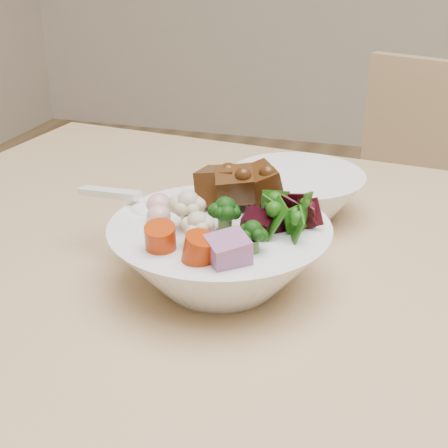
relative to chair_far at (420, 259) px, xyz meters
name	(u,v)px	position (x,y,z in m)	size (l,w,h in m)	color
chair_far	(420,259)	(0.00, 0.00, 0.00)	(0.52, 0.52, 0.88)	tan
food_bowl	(222,249)	(-0.22, -0.68, 0.33)	(0.22, 0.22, 0.12)	white
soup_spoon	(139,206)	(-0.31, -0.67, 0.36)	(0.13, 0.07, 0.02)	white
side_bowl	(296,195)	(-0.18, -0.50, 0.32)	(0.17, 0.17, 0.06)	white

